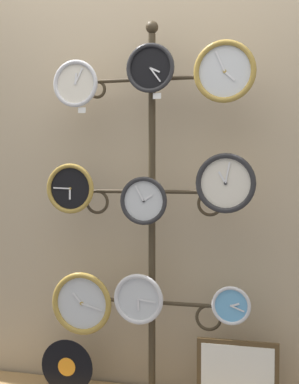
% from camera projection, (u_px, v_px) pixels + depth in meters
% --- Properties ---
extents(shop_wall, '(4.40, 0.04, 2.80)m').
position_uv_depth(shop_wall, '(159.00, 137.00, 2.85)').
color(shop_wall, tan).
rests_on(shop_wall, ground_plane).
extents(display_stand, '(0.72, 0.36, 1.97)m').
position_uv_depth(display_stand, '(152.00, 279.00, 2.73)').
color(display_stand, '#382D1E').
rests_on(display_stand, ground_plane).
extents(clock_top_left, '(0.24, 0.04, 0.24)m').
position_uv_depth(clock_top_left, '(76.00, 84.00, 2.71)').
color(clock_top_left, silver).
extents(clock_top_center, '(0.24, 0.04, 0.24)m').
position_uv_depth(clock_top_center, '(151.00, 68.00, 2.60)').
color(clock_top_center, black).
extents(clock_top_right, '(0.30, 0.04, 0.30)m').
position_uv_depth(clock_top_right, '(225.00, 71.00, 2.51)').
color(clock_top_right, silver).
extents(clock_middle_left, '(0.26, 0.04, 0.26)m').
position_uv_depth(clock_middle_left, '(71.00, 189.00, 2.73)').
color(clock_middle_left, black).
extents(clock_middle_center, '(0.24, 0.04, 0.24)m').
position_uv_depth(clock_middle_center, '(144.00, 201.00, 2.64)').
color(clock_middle_center, silver).
extents(clock_middle_right, '(0.29, 0.04, 0.29)m').
position_uv_depth(clock_middle_right, '(226.00, 183.00, 2.51)').
color(clock_middle_right, silver).
extents(clock_bottom_left, '(0.32, 0.04, 0.32)m').
position_uv_depth(clock_bottom_left, '(82.00, 303.00, 2.72)').
color(clock_bottom_left, silver).
extents(clock_bottom_center, '(0.25, 0.04, 0.25)m').
position_uv_depth(clock_bottom_center, '(139.00, 299.00, 2.65)').
color(clock_bottom_center, silver).
extents(clock_bottom_right, '(0.19, 0.04, 0.19)m').
position_uv_depth(clock_bottom_right, '(231.00, 305.00, 2.56)').
color(clock_bottom_right, '#60A8DB').
extents(vinyl_record, '(0.28, 0.01, 0.28)m').
position_uv_depth(vinyl_record, '(67.00, 367.00, 2.78)').
color(vinyl_record, black).
rests_on(vinyl_record, low_shelf).
extents(picture_frame, '(0.39, 0.02, 0.35)m').
position_uv_depth(picture_frame, '(237.00, 376.00, 2.57)').
color(picture_frame, '#4C381E').
rests_on(picture_frame, low_shelf).
extents(price_tag_upper, '(0.04, 0.00, 0.03)m').
position_uv_depth(price_tag_upper, '(82.00, 110.00, 2.70)').
color(price_tag_upper, white).
extents(price_tag_mid, '(0.04, 0.00, 0.03)m').
position_uv_depth(price_tag_mid, '(157.00, 96.00, 2.59)').
color(price_tag_mid, white).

